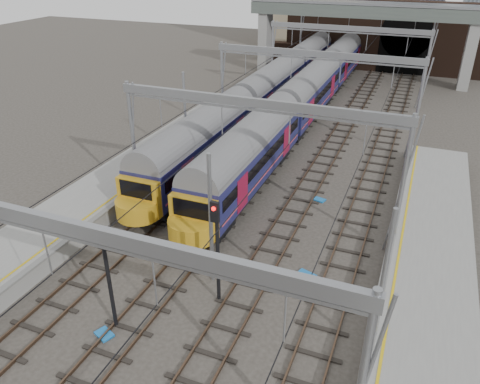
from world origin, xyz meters
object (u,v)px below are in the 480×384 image
at_px(signal_near_left, 106,266).
at_px(signal_near_centre, 217,241).
at_px(train_main, 327,74).
at_px(train_second, 293,70).

relative_size(signal_near_left, signal_near_centre, 0.98).
xyz_separation_m(train_main, train_second, (-4.00, 0.22, -0.03)).
height_order(train_main, train_second, train_main).
distance_m(signal_near_left, signal_near_centre, 4.88).
xyz_separation_m(signal_near_left, signal_near_centre, (3.57, 3.33, 0.06)).
bearing_deg(train_main, signal_near_centre, -85.38).
relative_size(train_second, signal_near_left, 12.08).
distance_m(train_main, signal_near_centre, 36.41).
bearing_deg(train_second, signal_near_left, -85.17).
bearing_deg(train_second, train_main, -3.12).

